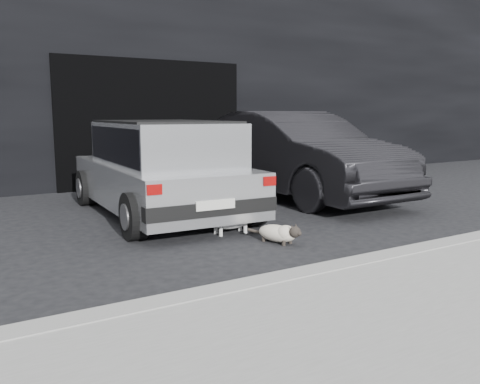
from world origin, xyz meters
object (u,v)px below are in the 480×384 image
second_car (295,154)px  cat_siamese (280,233)px  silver_hatchback (162,164)px  cat_white (233,218)px

second_car → cat_siamese: second_car is taller
second_car → cat_siamese: size_ratio=6.46×
silver_hatchback → cat_white: bearing=-75.7°
cat_siamese → second_car: bearing=-146.5°
second_car → cat_white: size_ratio=5.32×
second_car → cat_siamese: 3.45m
second_car → cat_white: (-2.41, -1.86, -0.57)m
cat_siamese → cat_white: (-0.21, 0.72, 0.08)m
silver_hatchback → second_car: bearing=9.8°
second_car → cat_siamese: (-2.20, -2.58, -0.65)m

